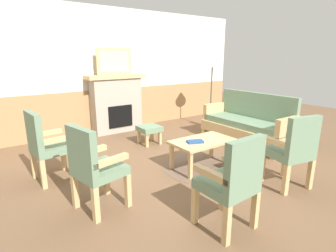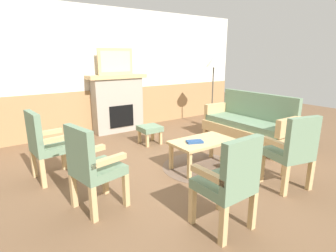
# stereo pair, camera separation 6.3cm
# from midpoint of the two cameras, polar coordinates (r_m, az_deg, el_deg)

# --- Properties ---
(ground_plane) EXTENTS (14.00, 14.00, 0.00)m
(ground_plane) POSITION_cam_midpoint_polar(r_m,az_deg,el_deg) (4.32, 2.30, -8.05)
(ground_plane) COLOR brown
(wall_back) EXTENTS (7.20, 0.14, 2.70)m
(wall_back) POSITION_cam_midpoint_polar(r_m,az_deg,el_deg) (6.24, -12.62, 11.13)
(wall_back) COLOR silver
(wall_back) RESTS_ON ground_plane
(fireplace) EXTENTS (1.30, 0.44, 1.28)m
(fireplace) POSITION_cam_midpoint_polar(r_m,az_deg,el_deg) (6.09, -11.34, 4.87)
(fireplace) COLOR #A39989
(fireplace) RESTS_ON ground_plane
(framed_picture) EXTENTS (0.80, 0.04, 0.56)m
(framed_picture) POSITION_cam_midpoint_polar(r_m,az_deg,el_deg) (6.00, -11.79, 13.42)
(framed_picture) COLOR tan
(framed_picture) RESTS_ON fireplace
(couch) EXTENTS (0.70, 1.80, 0.98)m
(couch) POSITION_cam_midpoint_polar(r_m,az_deg,el_deg) (5.41, 16.44, 0.53)
(couch) COLOR tan
(couch) RESTS_ON ground_plane
(coffee_table) EXTENTS (0.96, 0.56, 0.44)m
(coffee_table) POSITION_cam_midpoint_polar(r_m,az_deg,el_deg) (4.08, 6.96, -3.74)
(coffee_table) COLOR tan
(coffee_table) RESTS_ON ground_plane
(round_rug) EXTENTS (1.21, 1.21, 0.01)m
(round_rug) POSITION_cam_midpoint_polar(r_m,az_deg,el_deg) (4.22, 6.80, -8.67)
(round_rug) COLOR brown
(round_rug) RESTS_ON ground_plane
(book_on_table) EXTENTS (0.27, 0.22, 0.03)m
(book_on_table) POSITION_cam_midpoint_polar(r_m,az_deg,el_deg) (3.93, 5.39, -3.34)
(book_on_table) COLOR navy
(book_on_table) RESTS_ON coffee_table
(footstool) EXTENTS (0.40, 0.40, 0.36)m
(footstool) POSITION_cam_midpoint_polar(r_m,az_deg,el_deg) (5.18, -4.40, -0.81)
(footstool) COLOR tan
(footstool) RESTS_ON ground_plane
(armchair_near_fireplace) EXTENTS (0.53, 0.53, 0.98)m
(armchair_near_fireplace) POSITION_cam_midpoint_polar(r_m,az_deg,el_deg) (3.95, -25.20, -3.37)
(armchair_near_fireplace) COLOR tan
(armchair_near_fireplace) RESTS_ON ground_plane
(armchair_by_window_left) EXTENTS (0.57, 0.57, 0.98)m
(armchair_by_window_left) POSITION_cam_midpoint_polar(r_m,az_deg,el_deg) (3.01, -16.26, -8.01)
(armchair_by_window_left) COLOR tan
(armchair_by_window_left) RESTS_ON ground_plane
(armchair_front_left) EXTENTS (0.57, 0.57, 0.98)m
(armchair_front_left) POSITION_cam_midpoint_polar(r_m,az_deg,el_deg) (3.73, 24.83, -4.38)
(armchair_front_left) COLOR tan
(armchair_front_left) RESTS_ON ground_plane
(armchair_front_center) EXTENTS (0.49, 0.49, 0.98)m
(armchair_front_center) POSITION_cam_midpoint_polar(r_m,az_deg,el_deg) (2.65, 12.98, -11.11)
(armchair_front_center) COLOR tan
(armchair_front_center) RESTS_ON ground_plane
(floor_lamp_by_couch) EXTENTS (0.36, 0.36, 1.68)m
(floor_lamp_by_couch) POSITION_cam_midpoint_polar(r_m,az_deg,el_deg) (6.38, 9.22, 12.63)
(floor_lamp_by_couch) COLOR #332D28
(floor_lamp_by_couch) RESTS_ON ground_plane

